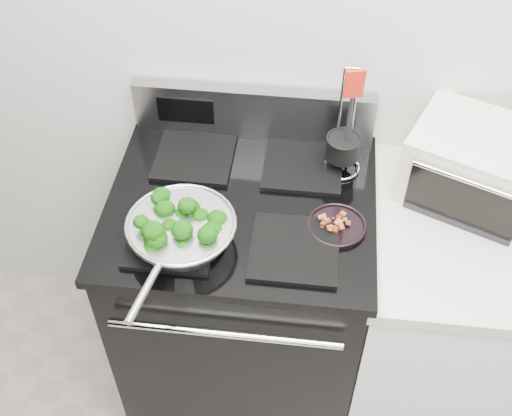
# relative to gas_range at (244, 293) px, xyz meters

# --- Properties ---
(back_wall) EXTENTS (4.00, 0.02, 2.70)m
(back_wall) POSITION_rel_gas_range_xyz_m (0.30, 0.34, 0.86)
(back_wall) COLOR silver
(back_wall) RESTS_ON ground
(gas_range) EXTENTS (0.79, 0.69, 1.13)m
(gas_range) POSITION_rel_gas_range_xyz_m (0.00, 0.00, 0.00)
(gas_range) COLOR black
(gas_range) RESTS_ON floor
(counter) EXTENTS (0.62, 0.68, 0.92)m
(counter) POSITION_rel_gas_range_xyz_m (0.68, -0.00, -0.03)
(counter) COLOR white
(counter) RESTS_ON floor
(skillet) EXTENTS (0.30, 0.48, 0.07)m
(skillet) POSITION_rel_gas_range_xyz_m (-0.14, -0.18, 0.51)
(skillet) COLOR silver
(skillet) RESTS_ON gas_range
(broccoli_pile) EXTENTS (0.24, 0.24, 0.08)m
(broccoli_pile) POSITION_rel_gas_range_xyz_m (-0.14, -0.18, 0.53)
(broccoli_pile) COLOR black
(broccoli_pile) RESTS_ON skillet
(bacon_plate) EXTENTS (0.17, 0.17, 0.04)m
(bacon_plate) POSITION_rel_gas_range_xyz_m (0.28, -0.07, 0.48)
(bacon_plate) COLOR black
(bacon_plate) RESTS_ON gas_range
(utensil_holder) EXTENTS (0.12, 0.12, 0.37)m
(utensil_holder) POSITION_rel_gas_range_xyz_m (0.29, 0.17, 0.53)
(utensil_holder) COLOR silver
(utensil_holder) RESTS_ON gas_range
(toaster_oven) EXTENTS (0.48, 0.43, 0.23)m
(toaster_oven) POSITION_rel_gas_range_xyz_m (0.68, 0.14, 0.55)
(toaster_oven) COLOR silver
(toaster_oven) RESTS_ON counter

